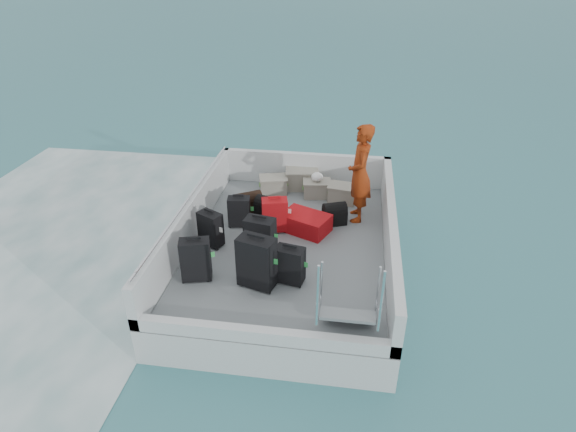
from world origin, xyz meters
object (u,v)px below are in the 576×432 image
crate_3 (343,194)px  crate_2 (317,189)px  suitcase_6 (290,265)px  crate_0 (273,185)px  suitcase_5 (275,215)px  suitcase_4 (260,238)px  suitcase_0 (196,260)px  suitcase_3 (257,263)px  suitcase_2 (239,212)px  suitcase_1 (211,229)px  crate_1 (302,179)px  passenger (360,174)px  suitcase_8 (305,223)px

crate_3 → crate_2: bearing=164.0°
suitcase_6 → crate_0: suitcase_6 is taller
suitcase_6 → crate_0: size_ratio=1.13×
suitcase_5 → crate_0: size_ratio=1.17×
suitcase_4 → suitcase_6: (0.58, -0.63, -0.05)m
suitcase_0 → suitcase_3: size_ratio=0.84×
suitcase_2 → suitcase_6: suitcase_6 is taller
suitcase_1 → crate_0: suitcase_1 is taller
crate_0 → crate_1: bearing=28.8°
suitcase_6 → crate_3: bearing=87.6°
suitcase_1 → passenger: 2.86m
crate_3 → passenger: bearing=-65.1°
suitcase_4 → crate_0: 2.39m
suitcase_1 → crate_1: size_ratio=0.96×
suitcase_1 → suitcase_4: size_ratio=0.88×
suitcase_5 → suitcase_8: size_ratio=0.75×
crate_1 → passenger: (1.19, -1.15, 0.73)m
suitcase_0 → crate_0: bearing=63.5°
suitcase_3 → suitcase_6: bearing=34.1°
crate_0 → crate_1: size_ratio=0.83×
suitcase_4 → suitcase_6: bearing=-36.1°
suitcase_2 → crate_0: size_ratio=1.07×
suitcase_1 → suitcase_8: suitcase_1 is taller
suitcase_0 → crate_3: size_ratio=1.29×
crate_1 → passenger: 1.81m
suitcase_3 → suitcase_4: (-0.11, 0.78, -0.06)m
suitcase_4 → suitcase_1: bearing=177.2°
suitcase_3 → suitcase_8: suitcase_3 is taller
suitcase_2 → suitcase_4: suitcase_4 is taller
suitcase_8 → crate_2: 1.40m
crate_0 → passenger: bearing=-25.6°
suitcase_8 → suitcase_1: bearing=138.1°
suitcase_0 → suitcase_5: suitcase_0 is taller
suitcase_8 → suitcase_3: bearing=-173.7°
suitcase_1 → suitcase_0: bearing=-58.2°
suitcase_6 → crate_2: (0.14, 2.95, -0.14)m
suitcase_6 → crate_3: suitcase_6 is taller
suitcase_0 → suitcase_8: suitcase_0 is taller
suitcase_0 → passenger: bearing=28.9°
crate_1 → crate_2: crate_1 is taller
passenger → suitcase_5: bearing=-69.8°
suitcase_2 → suitcase_3: bearing=-75.9°
suitcase_3 → suitcase_8: 1.81m
suitcase_8 → passenger: size_ratio=0.45×
suitcase_8 → passenger: passenger is taller
crate_2 → passenger: bearing=-43.4°
crate_3 → suitcase_0: bearing=-125.8°
suitcase_0 → crate_0: (0.66, 3.14, -0.19)m
crate_1 → suitcase_1: bearing=-117.5°
suitcase_6 → crate_1: (-0.21, 3.31, -0.11)m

